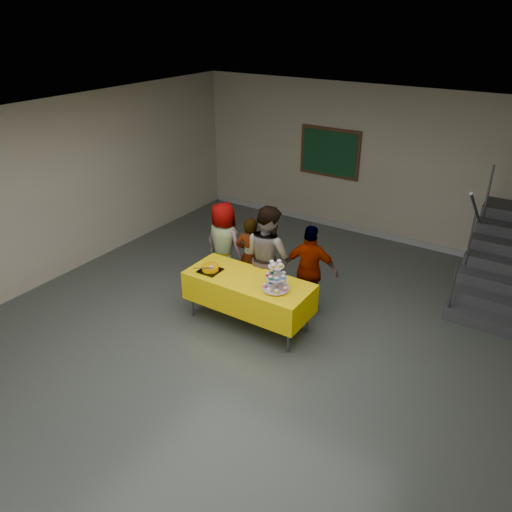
{
  "coord_description": "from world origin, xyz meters",
  "views": [
    {
      "loc": [
        3.12,
        -4.28,
        4.28
      ],
      "look_at": [
        -0.37,
        1.12,
        1.05
      ],
      "focal_mm": 35.0,
      "sensor_mm": 36.0,
      "label": 1
    }
  ],
  "objects_px": {
    "bear_cake": "(210,268)",
    "schoolchild_c": "(268,256)",
    "staircase": "(511,263)",
    "noticeboard": "(330,153)",
    "schoolchild_a": "(224,245)",
    "schoolchild_b": "(250,256)",
    "bake_table": "(249,291)",
    "cupcake_stand": "(276,279)",
    "schoolchild_d": "(310,271)"
  },
  "relations": [
    {
      "from": "bear_cake",
      "to": "schoolchild_c",
      "type": "relative_size",
      "value": 0.22
    },
    {
      "from": "staircase",
      "to": "noticeboard",
      "type": "distance_m",
      "value": 4.01
    },
    {
      "from": "schoolchild_a",
      "to": "schoolchild_b",
      "type": "distance_m",
      "value": 0.53
    },
    {
      "from": "bear_cake",
      "to": "noticeboard",
      "type": "bearing_deg",
      "value": 91.25
    },
    {
      "from": "bake_table",
      "to": "schoolchild_b",
      "type": "relative_size",
      "value": 1.41
    },
    {
      "from": "cupcake_stand",
      "to": "noticeboard",
      "type": "xyz_separation_m",
      "value": [
        -1.19,
        4.11,
        0.65
      ]
    },
    {
      "from": "schoolchild_a",
      "to": "schoolchild_c",
      "type": "height_order",
      "value": "schoolchild_c"
    },
    {
      "from": "schoolchild_a",
      "to": "schoolchild_c",
      "type": "relative_size",
      "value": 0.89
    },
    {
      "from": "cupcake_stand",
      "to": "schoolchild_d",
      "type": "height_order",
      "value": "schoolchild_d"
    },
    {
      "from": "schoolchild_b",
      "to": "noticeboard",
      "type": "distance_m",
      "value": 3.4
    },
    {
      "from": "schoolchild_a",
      "to": "staircase",
      "type": "distance_m",
      "value": 4.75
    },
    {
      "from": "schoolchild_b",
      "to": "staircase",
      "type": "bearing_deg",
      "value": -164.73
    },
    {
      "from": "cupcake_stand",
      "to": "schoolchild_b",
      "type": "xyz_separation_m",
      "value": [
        -0.97,
        0.84,
        -0.28
      ]
    },
    {
      "from": "staircase",
      "to": "cupcake_stand",
      "type": "bearing_deg",
      "value": -128.15
    },
    {
      "from": "bear_cake",
      "to": "staircase",
      "type": "relative_size",
      "value": 0.15
    },
    {
      "from": "schoolchild_b",
      "to": "staircase",
      "type": "xyz_separation_m",
      "value": [
        3.55,
        2.43,
        -0.18
      ]
    },
    {
      "from": "schoolchild_a",
      "to": "noticeboard",
      "type": "distance_m",
      "value": 3.4
    },
    {
      "from": "cupcake_stand",
      "to": "schoolchild_a",
      "type": "xyz_separation_m",
      "value": [
        -1.5,
        0.83,
        -0.21
      ]
    },
    {
      "from": "cupcake_stand",
      "to": "schoolchild_a",
      "type": "distance_m",
      "value": 1.73
    },
    {
      "from": "cupcake_stand",
      "to": "bear_cake",
      "type": "relative_size",
      "value": 1.24
    },
    {
      "from": "bake_table",
      "to": "schoolchild_c",
      "type": "distance_m",
      "value": 0.71
    },
    {
      "from": "staircase",
      "to": "bake_table",
      "type": "bearing_deg",
      "value": -133.67
    },
    {
      "from": "schoolchild_b",
      "to": "schoolchild_a",
      "type": "bearing_deg",
      "value": -18.13
    },
    {
      "from": "bake_table",
      "to": "schoolchild_d",
      "type": "xyz_separation_m",
      "value": [
        0.59,
        0.78,
        0.16
      ]
    },
    {
      "from": "cupcake_stand",
      "to": "schoolchild_b",
      "type": "relative_size",
      "value": 0.33
    },
    {
      "from": "schoolchild_c",
      "to": "staircase",
      "type": "height_order",
      "value": "staircase"
    },
    {
      "from": "schoolchild_a",
      "to": "schoolchild_c",
      "type": "xyz_separation_m",
      "value": [
        0.93,
        -0.12,
        0.09
      ]
    },
    {
      "from": "cupcake_stand",
      "to": "schoolchild_c",
      "type": "height_order",
      "value": "schoolchild_c"
    },
    {
      "from": "bear_cake",
      "to": "bake_table",
      "type": "bearing_deg",
      "value": 11.02
    },
    {
      "from": "bear_cake",
      "to": "schoolchild_b",
      "type": "xyz_separation_m",
      "value": [
        0.12,
        0.9,
        -0.16
      ]
    },
    {
      "from": "bear_cake",
      "to": "staircase",
      "type": "bearing_deg",
      "value": 42.23
    },
    {
      "from": "schoolchild_a",
      "to": "schoolchild_b",
      "type": "relative_size",
      "value": 1.11
    },
    {
      "from": "noticeboard",
      "to": "bear_cake",
      "type": "bearing_deg",
      "value": -88.75
    },
    {
      "from": "bear_cake",
      "to": "schoolchild_c",
      "type": "height_order",
      "value": "schoolchild_c"
    },
    {
      "from": "noticeboard",
      "to": "schoolchild_b",
      "type": "bearing_deg",
      "value": -86.31
    },
    {
      "from": "schoolchild_c",
      "to": "schoolchild_d",
      "type": "distance_m",
      "value": 0.69
    },
    {
      "from": "schoolchild_c",
      "to": "schoolchild_d",
      "type": "xyz_separation_m",
      "value": [
        0.67,
        0.13,
        -0.11
      ]
    },
    {
      "from": "staircase",
      "to": "bear_cake",
      "type": "bearing_deg",
      "value": -137.77
    },
    {
      "from": "bake_table",
      "to": "cupcake_stand",
      "type": "distance_m",
      "value": 0.63
    },
    {
      "from": "schoolchild_c",
      "to": "noticeboard",
      "type": "height_order",
      "value": "noticeboard"
    },
    {
      "from": "bake_table",
      "to": "schoolchild_c",
      "type": "relative_size",
      "value": 1.13
    },
    {
      "from": "schoolchild_c",
      "to": "staircase",
      "type": "distance_m",
      "value": 4.06
    },
    {
      "from": "schoolchild_a",
      "to": "schoolchild_c",
      "type": "bearing_deg",
      "value": 177.22
    },
    {
      "from": "schoolchild_a",
      "to": "bear_cake",
      "type": "bearing_deg",
      "value": 118.73
    },
    {
      "from": "schoolchild_b",
      "to": "noticeboard",
      "type": "relative_size",
      "value": 1.03
    },
    {
      "from": "cupcake_stand",
      "to": "noticeboard",
      "type": "distance_m",
      "value": 4.33
    },
    {
      "from": "schoolchild_a",
      "to": "schoolchild_d",
      "type": "relative_size",
      "value": 1.02
    },
    {
      "from": "cupcake_stand",
      "to": "bear_cake",
      "type": "distance_m",
      "value": 1.1
    },
    {
      "from": "cupcake_stand",
      "to": "schoolchild_b",
      "type": "height_order",
      "value": "schoolchild_b"
    },
    {
      "from": "bear_cake",
      "to": "schoolchild_a",
      "type": "distance_m",
      "value": 0.98
    }
  ]
}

